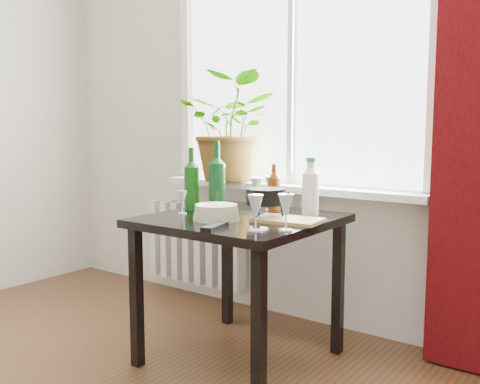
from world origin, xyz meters
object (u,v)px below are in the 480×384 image
Objects in this scene: wine_bottle_right at (217,175)px; wineglass_front_left at (182,202)px; fondue_pot at (266,204)px; wineglass_far_right at (286,212)px; bottle_amber at (274,187)px; cleaning_bottle at (311,186)px; table at (240,235)px; wineglass_back_center at (272,193)px; plate_stack at (216,212)px; potted_plant at (232,128)px; tv_remote at (215,227)px; wineglass_back_left at (256,192)px; wineglass_front_right at (255,213)px; cutting_board at (288,220)px; radiator at (195,244)px; wine_bottle_left at (192,179)px.

wineglass_front_left is at bearing -112.48° from wine_bottle_right.
wineglass_far_right is at bearing -39.18° from fondue_pot.
bottle_amber is 0.24m from fondue_pot.
cleaning_bottle is at bearing 21.11° from wine_bottle_right.
fondue_pot is at bearing 8.34° from table.
wineglass_back_center is 0.86× the size of fondue_pot.
plate_stack is at bearing -7.98° from wineglass_front_left.
potted_plant is 3.52× the size of wineglass_back_center.
wine_bottle_right reaches higher than table.
tv_remote is at bearing -84.15° from bottle_amber.
wineglass_back_left is (0.33, -0.21, -0.35)m from potted_plant.
wineglass_front_left is at bearing -145.82° from cleaning_bottle.
wineglass_back_center reaches higher than wineglass_front_left.
wineglass_far_right is at bearing 39.69° from wineglass_front_right.
cutting_board is at bearing 27.49° from plate_stack.
cutting_board is (0.30, 0.16, -0.03)m from plate_stack.
wineglass_back_center is 0.60m from tv_remote.
plate_stack is (0.25, -0.04, -0.02)m from wineglass_front_left.
potted_plant is at bearing 149.23° from bottle_amber.
cutting_board reaches higher than radiator.
fondue_pot is (0.14, 0.02, 0.17)m from table.
wineglass_front_right reaches higher than tv_remote.
bottle_amber is (0.50, -0.30, -0.31)m from potted_plant.
plate_stack is at bearing 174.98° from wineglass_far_right.
table is at bearing -20.43° from wine_bottle_right.
cutting_board is (0.23, -0.23, -0.12)m from bottle_amber.
bottle_amber is 0.87× the size of cleaning_bottle.
fondue_pot is (0.43, 0.13, 0.01)m from wineglass_front_left.
wine_bottle_right is 2.31× the size of wineglass_far_right.
table is 5.30× the size of wineglass_front_right.
wineglass_far_right is (0.84, -0.72, -0.36)m from potted_plant.
fondue_pot is 0.15m from cutting_board.
wineglass_back_left is 0.47m from wineglass_front_left.
cutting_board is at bearing 2.70° from table.
wine_bottle_right is 1.69× the size of plate_stack.
table is 0.29m from cutting_board.
cutting_board is at bearing 91.38° from wineglass_front_right.
wineglass_front_left reaches higher than table.
potted_plant reaches higher than bottle_amber.
cleaning_bottle reaches higher than tv_remote.
radiator is 4.90× the size of wineglass_far_right.
bottle_amber is (0.04, 0.24, 0.22)m from table.
cleaning_bottle is 1.77× the size of wineglass_back_left.
wineglass_back_center is (0.23, 0.18, -0.09)m from wine_bottle_right.
wineglass_back_center reaches higher than cutting_board.
bottle_amber reaches higher than wineglass_back_center.
potted_plant reaches higher than wineglass_back_left.
potted_plant is at bearing 110.13° from tv_remote.
wineglass_far_right is 0.31m from fondue_pot.
potted_plant reaches higher than wine_bottle_left.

